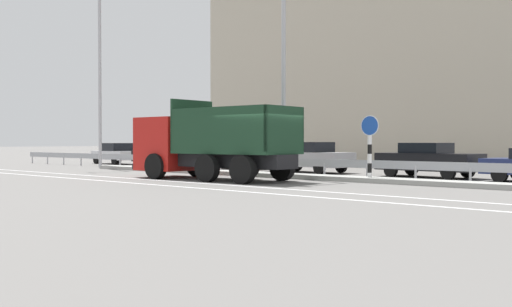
{
  "coord_description": "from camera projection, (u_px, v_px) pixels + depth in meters",
  "views": [
    {
      "loc": [
        14.82,
        -16.72,
        1.52
      ],
      "look_at": [
        -1.47,
        1.35,
        1.04
      ],
      "focal_mm": 42.0,
      "sensor_mm": 36.0,
      "label": 1
    }
  ],
  "objects": [
    {
      "name": "median_guardrail",
      "position": [
        324.0,
        164.0,
        25.36
      ],
      "size": [
        51.04,
        0.09,
        0.78
      ],
      "color": "#9EA0A5",
      "rests_on": "ground_plane"
    },
    {
      "name": "parked_car_0",
      "position": [
        117.0,
        153.0,
        40.64
      ],
      "size": [
        3.99,
        2.1,
        1.42
      ],
      "rotation": [
        0.0,
        0.0,
        1.5
      ],
      "color": "silver",
      "rests_on": "ground_plane"
    },
    {
      "name": "lane_strip_0",
      "position": [
        181.0,
        182.0,
        22.56
      ],
      "size": [
        51.04,
        0.16,
        0.01
      ],
      "primitive_type": "cube",
      "color": "silver",
      "rests_on": "ground_plane"
    },
    {
      "name": "median_island",
      "position": [
        306.0,
        177.0,
        24.43
      ],
      "size": [
        28.07,
        1.1,
        0.18
      ],
      "primitive_type": "cube",
      "color": "gray",
      "rests_on": "ground_plane"
    },
    {
      "name": "lane_strip_1",
      "position": [
        146.0,
        184.0,
        21.37
      ],
      "size": [
        51.04,
        0.16,
        0.01
      ],
      "primitive_type": "cube",
      "color": "silver",
      "rests_on": "ground_plane"
    },
    {
      "name": "parked_car_1",
      "position": [
        166.0,
        154.0,
        36.32
      ],
      "size": [
        4.31,
        2.19,
        1.48
      ],
      "rotation": [
        0.0,
        0.0,
        -1.51
      ],
      "color": "black",
      "rests_on": "ground_plane"
    },
    {
      "name": "parked_car_3",
      "position": [
        308.0,
        157.0,
        29.53
      ],
      "size": [
        4.57,
        2.04,
        1.5
      ],
      "rotation": [
        0.0,
        0.0,
        1.54
      ],
      "color": "#A3A3A8",
      "rests_on": "ground_plane"
    },
    {
      "name": "street_lamp_0",
      "position": [
        97.0,
        67.0,
        34.0
      ],
      "size": [
        0.71,
        2.24,
        10.53
      ],
      "color": "#ADADB2",
      "rests_on": "ground_plane"
    },
    {
      "name": "ground_plane",
      "position": [
        261.0,
        182.0,
        22.37
      ],
      "size": [
        320.0,
        320.0,
        0.0
      ],
      "primitive_type": "plane",
      "color": "#605E5B"
    },
    {
      "name": "parked_car_2",
      "position": [
        233.0,
        156.0,
        33.43
      ],
      "size": [
        4.42,
        2.2,
        1.42
      ],
      "rotation": [
        0.0,
        0.0,
        -1.64
      ],
      "color": "silver",
      "rests_on": "ground_plane"
    },
    {
      "name": "median_road_sign",
      "position": [
        370.0,
        147.0,
        22.42
      ],
      "size": [
        0.76,
        0.16,
        2.5
      ],
      "color": "white",
      "rests_on": "ground_plane"
    },
    {
      "name": "parked_car_4",
      "position": [
        428.0,
        160.0,
        25.4
      ],
      "size": [
        4.39,
        2.07,
        1.47
      ],
      "rotation": [
        0.0,
        0.0,
        -1.63
      ],
      "color": "black",
      "rests_on": "ground_plane"
    },
    {
      "name": "background_building_0",
      "position": [
        399.0,
        68.0,
        42.98
      ],
      "size": [
        22.95,
        15.56,
        13.59
      ],
      "primitive_type": "cube",
      "color": "#B7AD99",
      "rests_on": "ground_plane"
    },
    {
      "name": "dump_truck",
      "position": [
        197.0,
        148.0,
        24.51
      ],
      "size": [
        7.4,
        2.95,
        3.23
      ],
      "rotation": [
        0.0,
        0.0,
        1.62
      ],
      "color": "red",
      "rests_on": "ground_plane"
    },
    {
      "name": "street_lamp_1",
      "position": [
        280.0,
        55.0,
        24.82
      ],
      "size": [
        0.71,
        2.51,
        9.2
      ],
      "color": "#ADADB2",
      "rests_on": "ground_plane"
    }
  ]
}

